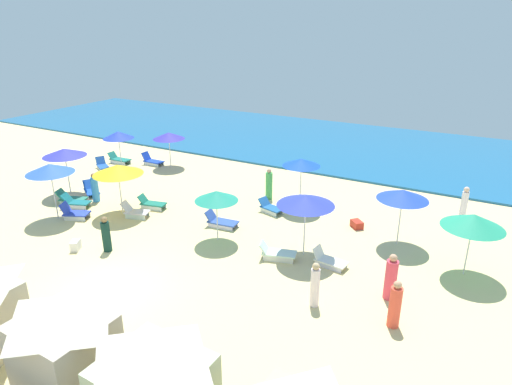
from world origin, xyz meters
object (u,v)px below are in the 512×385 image
(lounge_chair_3_0, at_px, (221,221))
(lounge_chair_4_0, at_px, (71,198))
(umbrella_4, at_px, (64,152))
(beachgoer_2, at_px, (315,285))
(umbrella_6, at_px, (306,200))
(cooler_box_0, at_px, (75,245))
(beachgoer_0, at_px, (106,235))
(umbrella_5, at_px, (50,169))
(beachgoer_6, at_px, (391,278))
(umbrella_3, at_px, (216,196))
(lounge_chair_6_1, at_px, (277,253))
(lounge_chair_9_0, at_px, (102,165))
(umbrella_7, at_px, (301,162))
(lounge_chair_7_0, at_px, (270,208))
(lounge_chair_4_1, at_px, (91,190))
(beachgoer_1, at_px, (395,305))
(lounge_chair_1_0, at_px, (152,204))
(cabana_3, at_px, (65,350))
(lounge_chair_5_0, at_px, (76,202))
(beachgoer_3, at_px, (269,185))
(beachgoer_4, at_px, (464,205))
(lounge_chair_1_1, at_px, (135,212))
(beachgoer_5, at_px, (95,188))
(lounge_chair_0_0, at_px, (152,161))
(umbrella_9, at_px, (118,135))
(lounge_chair_9_1, at_px, (119,159))
(cooler_box_1, at_px, (357,224))
(umbrella_1, at_px, (118,169))
(umbrella_8, at_px, (473,221))
(umbrella_2, at_px, (403,195))

(lounge_chair_3_0, distance_m, lounge_chair_4_0, 8.39)
(umbrella_4, relative_size, beachgoer_2, 1.59)
(umbrella_6, bearing_deg, cooler_box_0, -153.76)
(umbrella_4, height_order, beachgoer_0, umbrella_4)
(umbrella_5, relative_size, beachgoer_6, 1.63)
(umbrella_3, distance_m, lounge_chair_6_1, 3.43)
(umbrella_6, height_order, lounge_chair_9_0, umbrella_6)
(umbrella_7, relative_size, lounge_chair_7_0, 1.89)
(lounge_chair_4_1, xyz_separation_m, beachgoer_1, (16.80, -3.40, 0.49))
(lounge_chair_6_1, distance_m, beachgoer_6, 4.55)
(lounge_chair_4_1, bearing_deg, lounge_chair_1_0, -57.26)
(cabana_3, bearing_deg, lounge_chair_5_0, 141.54)
(cabana_3, xyz_separation_m, umbrella_5, (-9.26, 6.93, 1.21))
(lounge_chair_5_0, bearing_deg, lounge_chair_4_1, 3.00)
(umbrella_5, relative_size, beachgoer_3, 1.62)
(beachgoer_2, relative_size, beachgoer_4, 0.93)
(beachgoer_3, bearing_deg, umbrella_3, -59.78)
(lounge_chair_1_1, bearing_deg, cooler_box_0, 164.06)
(beachgoer_3, xyz_separation_m, beachgoer_5, (-7.69, -4.63, -0.06))
(lounge_chair_0_0, distance_m, umbrella_9, 2.81)
(beachgoer_3, bearing_deg, cooler_box_0, -88.87)
(lounge_chair_5_0, height_order, umbrella_9, umbrella_9)
(lounge_chair_4_0, bearing_deg, lounge_chair_0_0, -14.76)
(cooler_box_0, bearing_deg, beachgoer_4, 98.85)
(lounge_chair_9_1, distance_m, cooler_box_0, 11.98)
(lounge_chair_9_0, xyz_separation_m, lounge_chair_9_1, (0.02, 1.42, 0.03))
(umbrella_3, xyz_separation_m, beachgoer_5, (-7.94, 0.62, -1.32))
(lounge_chair_4_1, xyz_separation_m, beachgoer_5, (1.00, -0.58, 0.47))
(cabana_3, height_order, umbrella_7, umbrella_7)
(cooler_box_0, relative_size, cooler_box_1, 0.82)
(lounge_chair_3_0, distance_m, cooler_box_1, 6.17)
(cooler_box_1, bearing_deg, umbrella_1, -115.11)
(cooler_box_0, bearing_deg, umbrella_5, -147.53)
(lounge_chair_3_0, relative_size, beachgoer_0, 1.01)
(beachgoer_0, xyz_separation_m, beachgoer_6, (10.81, 2.19, 0.06))
(umbrella_7, distance_m, lounge_chair_9_1, 13.65)
(lounge_chair_1_1, height_order, beachgoer_0, beachgoer_0)
(umbrella_8, bearing_deg, lounge_chair_1_0, -176.79)
(lounge_chair_9_0, bearing_deg, lounge_chair_4_1, -110.42)
(umbrella_6, bearing_deg, lounge_chair_9_0, 165.24)
(lounge_chair_0_0, xyz_separation_m, beachgoer_1, (17.51, -9.09, 0.47))
(lounge_chair_4_0, relative_size, umbrella_5, 0.59)
(umbrella_6, bearing_deg, umbrella_2, 42.07)
(umbrella_3, xyz_separation_m, umbrella_6, (3.72, 0.57, 0.32))
(lounge_chair_5_0, xyz_separation_m, beachgoer_5, (0.28, 1.07, 0.44))
(lounge_chair_4_0, bearing_deg, umbrella_1, -105.69)
(umbrella_9, bearing_deg, lounge_chair_1_0, -33.50)
(umbrella_7, bearing_deg, beachgoer_1, -48.88)
(lounge_chair_7_0, height_order, cooler_box_1, lounge_chair_7_0)
(beachgoer_6, bearing_deg, beachgoer_5, 26.39)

